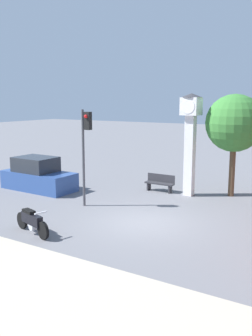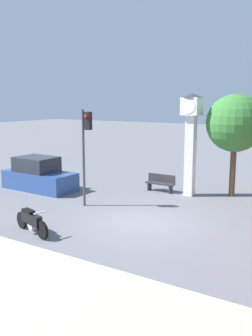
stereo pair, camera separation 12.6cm
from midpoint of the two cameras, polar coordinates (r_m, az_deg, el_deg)
ground_plane at (r=15.26m, az=2.49°, el=-8.28°), size 120.00×120.00×0.00m
motorcycle at (r=14.33m, az=-14.39°, el=-7.89°), size 2.15×0.77×0.97m
clock_tower at (r=19.15m, az=9.61°, el=5.78°), size 1.05×1.05×5.19m
traffic_light at (r=17.01m, az=-6.41°, el=4.14°), size 0.50×0.35×4.45m
street_tree at (r=19.47m, az=16.01°, el=6.53°), size 2.87×2.87×5.17m
bench at (r=20.24m, az=5.02°, el=-2.20°), size 1.60×0.44×0.92m
parked_car at (r=21.09m, az=-13.42°, el=-1.21°), size 4.24×1.89×1.80m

